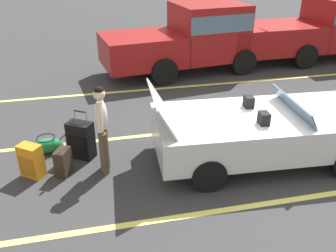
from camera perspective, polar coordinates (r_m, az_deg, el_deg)
name	(u,v)px	position (r m, az deg, el deg)	size (l,w,h in m)	color
ground_plane	(260,158)	(7.31, 14.35, -4.87)	(80.00, 80.00, 0.00)	#333335
lot_line_near	(295,199)	(6.39, 19.51, -10.91)	(18.00, 0.12, 0.01)	#EAE066
lot_line_mid	(233,126)	(8.39, 10.33, -0.04)	(18.00, 0.12, 0.01)	#EAE066
lot_line_far	(199,86)	(10.71, 4.94, 6.41)	(18.00, 0.12, 0.01)	#EAE066
convertible_car	(273,130)	(7.11, 16.37, -0.64)	(4.30, 2.02, 1.50)	silver
suitcase_large_black	(81,140)	(7.13, -13.63, -2.20)	(0.55, 0.50, 0.96)	black
suitcase_medium_bright	(31,161)	(6.86, -20.87, -5.21)	(0.46, 0.43, 0.62)	orange
suitcase_small_carryon	(63,162)	(6.76, -16.26, -5.48)	(0.32, 0.39, 0.78)	#2D2319
duffel_bag	(47,146)	(7.57, -18.63, -2.95)	(0.66, 0.40, 0.34)	#19723F
traveler_person	(102,125)	(6.36, -10.44, 0.12)	(0.26, 0.61, 1.65)	#4C3F2D
parked_pickup_truck_near	(328,27)	(14.30, 24.00, 14.16)	(5.07, 2.21, 2.10)	maroon
parked_pickup_truck_far	(194,37)	(11.74, 4.21, 13.94)	(5.22, 2.62, 2.10)	maroon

